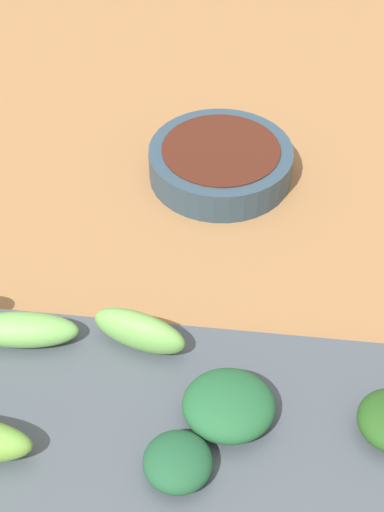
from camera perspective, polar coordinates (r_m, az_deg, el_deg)
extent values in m
cube|color=#9B6D42|center=(0.60, 1.51, -3.78)|extent=(2.10, 2.10, 0.02)
cylinder|color=#2F4555|center=(0.70, 2.27, 7.36)|extent=(0.14, 0.14, 0.03)
cylinder|color=#481F13|center=(0.69, 2.29, 7.77)|extent=(0.11, 0.11, 0.02)
cube|color=#444D55|center=(0.52, -3.12, -13.02)|extent=(0.17, 0.38, 0.01)
ellipsoid|color=#73B757|center=(0.55, -13.25, -5.69)|extent=(0.04, 0.09, 0.03)
ellipsoid|color=#71B252|center=(0.54, -4.17, -5.93)|extent=(0.04, 0.08, 0.03)
ellipsoid|color=#225E34|center=(0.50, 2.93, -11.68)|extent=(0.07, 0.07, 0.03)
ellipsoid|color=#1E5432|center=(0.48, -1.13, -15.95)|extent=(0.06, 0.06, 0.02)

